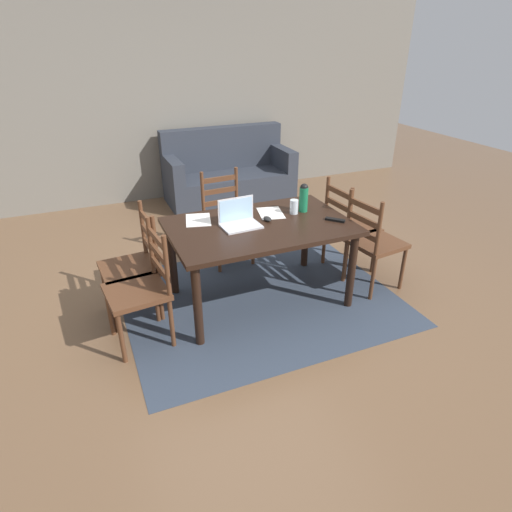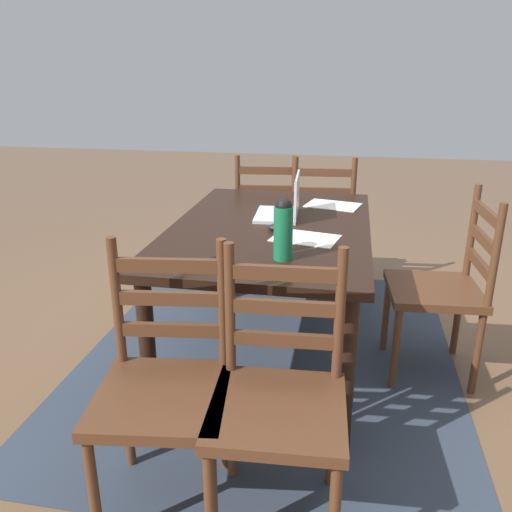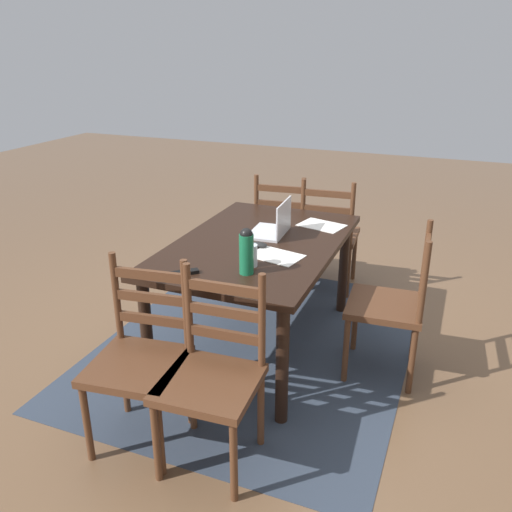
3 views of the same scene
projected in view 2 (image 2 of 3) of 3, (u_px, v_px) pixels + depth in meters
name	position (u px, v px, depth m)	size (l,w,h in m)	color
ground_plane	(269.00, 354.00, 2.90)	(14.00, 14.00, 0.00)	brown
area_rug	(269.00, 354.00, 2.90)	(2.41, 1.98, 0.01)	#333D4C
dining_table	(271.00, 242.00, 2.67)	(1.54, 0.99, 0.75)	black
chair_left_far	(322.00, 223.00, 3.69)	(0.47, 0.47, 0.95)	#56331E
chair_left_near	(267.00, 220.00, 3.75)	(0.49, 0.49, 0.95)	#56331E
chair_right_far	(279.00, 400.00, 1.73)	(0.46, 0.46, 0.95)	#56331E
chair_far_head	(442.00, 289.00, 2.60)	(0.47, 0.47, 0.95)	#56331E
chair_right_near	(164.00, 388.00, 1.79)	(0.49, 0.49, 0.95)	#56331E
laptop	(285.00, 206.00, 2.77)	(0.33, 0.24, 0.23)	silver
water_bottle	(283.00, 228.00, 2.13)	(0.08, 0.08, 0.26)	#197247
drinking_glass	(282.00, 237.00, 2.25)	(0.07, 0.07, 0.13)	silver
computer_mouse	(277.00, 227.00, 2.54)	(0.06, 0.10, 0.03)	black
tv_remote	(200.00, 264.00, 2.09)	(0.04, 0.17, 0.02)	black
paper_stack_left	(305.00, 238.00, 2.43)	(0.21, 0.30, 0.00)	white
paper_stack_right	(333.00, 205.00, 3.02)	(0.21, 0.30, 0.00)	white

